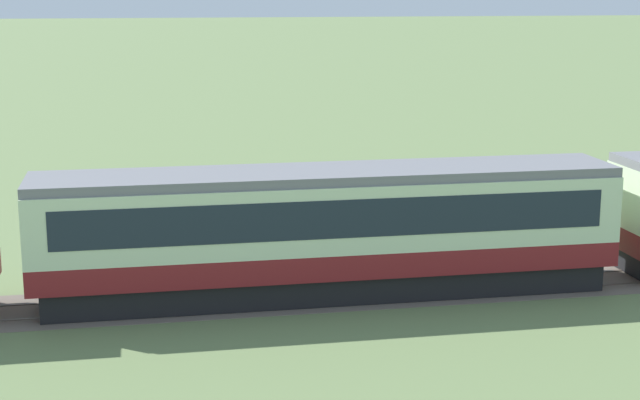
# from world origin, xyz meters

# --- Properties ---
(passenger_train) EXTENTS (96.92, 3.15, 4.12)m
(passenger_train) POSITION_xyz_m (-22.25, 0.28, 2.28)
(passenger_train) COLOR maroon
(passenger_train) RESTS_ON ground_plane
(railway_track) EXTENTS (155.17, 3.60, 0.04)m
(railway_track) POSITION_xyz_m (-12.29, 0.28, 0.01)
(railway_track) COLOR #665B51
(railway_track) RESTS_ON ground_plane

